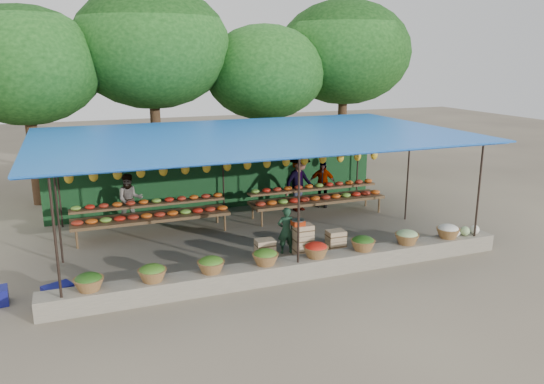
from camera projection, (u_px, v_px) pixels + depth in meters
name	position (u px, v px, depth m)	size (l,w,h in m)	color
ground	(254.00, 238.00, 14.23)	(60.00, 60.00, 0.00)	brown
stone_curb	(295.00, 268.00, 11.69)	(10.60, 0.55, 0.40)	#666151
stall_canopy	(253.00, 139.00, 13.61)	(10.80, 6.60, 2.82)	black
produce_baskets	(291.00, 253.00, 11.57)	(8.98, 0.58, 0.34)	brown
netting_backdrop	(221.00, 170.00, 16.76)	(10.60, 0.06, 2.50)	#19461F
tree_row	(210.00, 58.00, 18.74)	(16.51, 5.50, 7.12)	#322312
fruit_table_left	(151.00, 213.00, 14.43)	(4.21, 0.95, 0.93)	#4A2C1D
fruit_table_right	(317.00, 196.00, 16.17)	(4.21, 0.95, 0.93)	#4A2C1D
crate_counter	(302.00, 243.00, 12.98)	(2.35, 0.35, 0.77)	tan
weighing_scale	(298.00, 222.00, 12.81)	(0.31, 0.31, 0.33)	#B3300E
vendor_seated	(286.00, 230.00, 13.03)	(0.43, 0.28, 1.17)	#1A3A25
customer_left	(130.00, 200.00, 15.16)	(0.74, 0.58, 1.52)	slate
customer_mid	(299.00, 182.00, 16.58)	(1.19, 0.68, 1.83)	slate
customer_right	(322.00, 184.00, 17.08)	(0.89, 0.37, 1.51)	slate
blue_crate_back	(58.00, 293.00, 10.57)	(0.54, 0.39, 0.32)	navy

